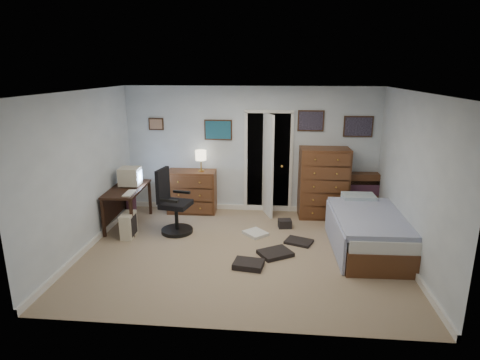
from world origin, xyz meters
name	(u,v)px	position (x,y,z in m)	size (l,w,h in m)	color
floor	(242,252)	(0.00, 0.00, -0.01)	(5.00, 4.00, 0.02)	tan
computer_desk	(123,196)	(-2.29, 0.95, 0.55)	(0.62, 1.26, 0.72)	black
crt_monitor	(130,176)	(-2.18, 1.10, 0.89)	(0.38, 0.36, 0.34)	beige
keyboard	(129,193)	(-2.02, 0.60, 0.73)	(0.14, 0.38, 0.02)	beige
pc_tower	(129,225)	(-2.00, 0.40, 0.21)	(0.21, 0.41, 0.43)	beige
office_chair	(173,208)	(-1.29, 0.68, 0.45)	(0.65, 0.65, 1.15)	black
media_stack	(131,198)	(-2.32, 1.42, 0.37)	(0.15, 0.15, 0.74)	maroon
low_dresser	(192,191)	(-1.17, 1.77, 0.43)	(0.96, 0.48, 0.86)	brown
table_lamp	(201,156)	(-0.97, 1.78, 1.16)	(0.22, 0.22, 0.42)	gold
doorway	(269,160)	(0.35, 2.27, 1.00)	(0.96, 1.12, 2.05)	black
tall_dresser	(323,183)	(1.43, 1.75, 0.68)	(0.93, 0.55, 1.37)	brown
headboard_bookcase	(363,193)	(2.22, 1.86, 0.46)	(0.97, 0.30, 0.86)	brown
bed	(367,230)	(1.98, 0.33, 0.31)	(1.14, 2.06, 0.67)	brown
wall_posters	(280,126)	(0.57, 1.98, 1.75)	(4.38, 0.04, 0.60)	#331E11
floor_clutter	(270,246)	(0.45, 0.17, 0.04)	(1.27, 1.89, 0.15)	black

